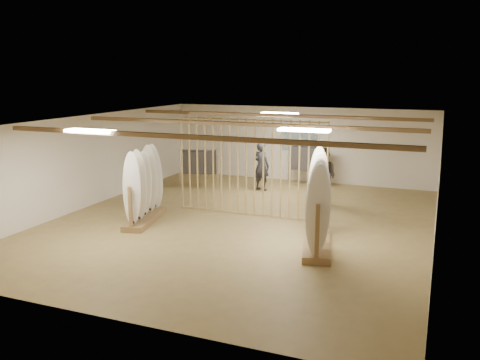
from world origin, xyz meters
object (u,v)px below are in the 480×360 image
at_px(clothing_rack_b, 309,159).
at_px(rack_right, 318,217).
at_px(clothing_rack_a, 199,162).
at_px(rack_left, 144,197).
at_px(shopper_a, 261,163).
at_px(shopper_b, 323,173).

bearing_deg(clothing_rack_b, rack_right, -71.89).
bearing_deg(clothing_rack_a, clothing_rack_b, 7.55).
distance_m(rack_left, clothing_rack_a, 4.42).
relative_size(rack_right, clothing_rack_a, 1.71).
xyz_separation_m(rack_left, clothing_rack_b, (3.03, 6.28, 0.28)).
bearing_deg(shopper_a, rack_left, 85.38).
bearing_deg(clothing_rack_b, shopper_a, -131.40).
bearing_deg(clothing_rack_a, rack_right, -61.89).
distance_m(rack_right, clothing_rack_a, 7.20).
relative_size(shopper_a, shopper_b, 0.94).
xyz_separation_m(rack_left, shopper_b, (4.18, 3.58, 0.33)).
distance_m(clothing_rack_a, clothing_rack_b, 4.00).
relative_size(rack_right, shopper_a, 1.26).
relative_size(clothing_rack_a, clothing_rack_b, 0.95).
distance_m(rack_right, shopper_a, 6.15).
bearing_deg(rack_left, shopper_a, 58.58).
bearing_deg(shopper_b, rack_right, -51.72).
xyz_separation_m(clothing_rack_b, shopper_a, (-1.34, -1.41, -0.01)).
height_order(rack_left, clothing_rack_a, rack_left).
relative_size(rack_right, clothing_rack_b, 1.62).
bearing_deg(clothing_rack_a, shopper_a, -8.17).
height_order(clothing_rack_a, clothing_rack_b, clothing_rack_b).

